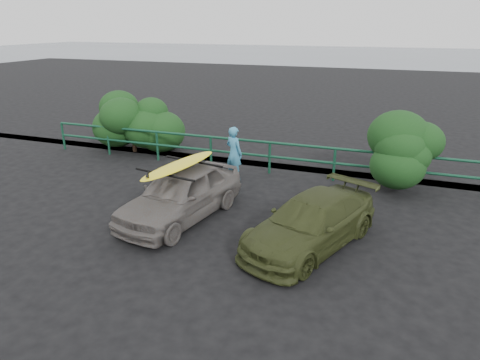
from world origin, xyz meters
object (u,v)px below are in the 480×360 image
(guardrail, at_px, (240,154))
(olive_vehicle, at_px, (311,222))
(sedan, at_px, (181,194))
(man, at_px, (234,153))
(surfboard, at_px, (179,165))

(guardrail, height_order, olive_vehicle, olive_vehicle)
(guardrail, xyz_separation_m, sedan, (-0.07, -3.89, 0.11))
(man, bearing_deg, guardrail, -56.49)
(guardrail, distance_m, olive_vehicle, 5.23)
(sedan, relative_size, man, 2.28)
(surfboard, bearing_deg, man, 96.32)
(man, relative_size, surfboard, 0.62)
(olive_vehicle, height_order, man, man)
(olive_vehicle, relative_size, surfboard, 1.41)
(olive_vehicle, bearing_deg, surfboard, -163.00)
(olive_vehicle, distance_m, surfboard, 3.31)
(olive_vehicle, distance_m, man, 4.48)
(surfboard, bearing_deg, sedan, 0.00)
(sedan, height_order, man, man)
(sedan, height_order, olive_vehicle, sedan)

